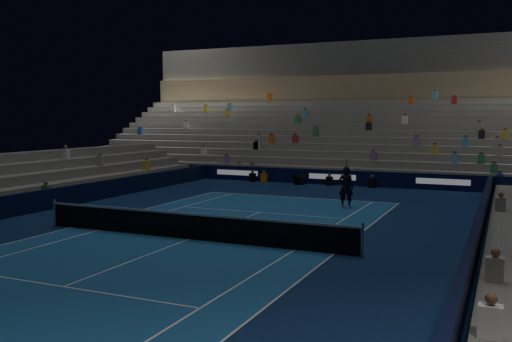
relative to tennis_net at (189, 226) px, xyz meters
name	(u,v)px	position (x,y,z in m)	size (l,w,h in m)	color
ground	(189,239)	(0.00, 0.00, -0.50)	(90.00, 90.00, 0.00)	#0B1F45
court_surface	(189,239)	(0.00, 0.00, -0.50)	(10.97, 23.77, 0.01)	#184E87
sponsor_barrier_far	(333,177)	(0.00, 18.50, 0.00)	(44.00, 0.25, 1.00)	black
sponsor_barrier_east	(473,251)	(9.70, 0.00, 0.00)	(0.25, 37.00, 1.00)	black
grandstand_main	(366,131)	(0.00, 27.90, 2.87)	(44.00, 15.20, 11.20)	slate
tennis_net	(189,226)	(0.00, 0.00, 0.00)	(12.90, 0.10, 1.10)	#B2B2B7
tennis_player	(346,187)	(3.33, 9.43, 0.52)	(0.75, 0.49, 2.06)	black
broadcast_camera	(299,180)	(-2.07, 17.76, -0.17)	(0.68, 1.04, 0.65)	black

